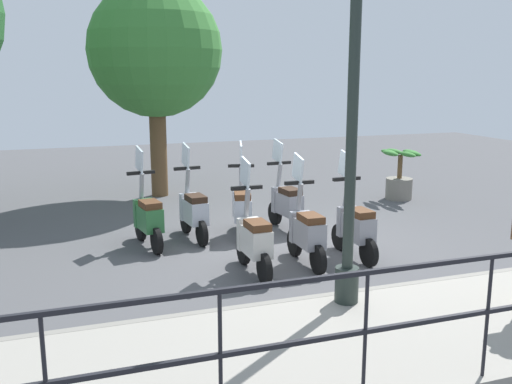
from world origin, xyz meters
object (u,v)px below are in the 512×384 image
Objects in this scene: scooter_far_3 at (148,217)px; scooter_far_1 at (242,207)px; scooter_near_1 at (306,232)px; scooter_far_0 at (286,203)px; scooter_near_2 at (254,239)px; scooter_far_2 at (193,210)px; lamp_post_near at (352,134)px; potted_palm at (399,179)px; scooter_near_0 at (355,226)px; tree_distant at (155,51)px.

scooter_far_1 is at bearing -93.25° from scooter_far_3.
scooter_near_1 is 1.00× the size of scooter_far_0.
scooter_near_2 is 1.00× the size of scooter_far_2.
lamp_post_near is 6.54m from potted_palm.
scooter_far_1 and scooter_far_2 have the same top height.
scooter_far_1 is (3.41, 0.13, -1.54)m from lamp_post_near.
scooter_near_2 is at bearing 141.05° from scooter_far_0.
scooter_far_1 is (1.71, 0.40, 0.00)m from scooter_near_1.
scooter_far_3 is at bearing 98.66° from scooter_far_2.
scooter_near_0 is 1.61m from scooter_near_2.
potted_palm is 4.34m from scooter_far_1.
lamp_post_near is at bearing 141.95° from potted_palm.
scooter_far_2 is (3.45, 0.94, -1.54)m from lamp_post_near.
scooter_near_2 is 1.00× the size of scooter_far_3.
lamp_post_near is 2.75× the size of scooter_near_0.
tree_distant is 4.44m from scooter_far_2.
scooter_far_2 is (0.04, 0.81, 0.00)m from scooter_far_1.
lamp_post_near reaches higher than scooter_far_1.
lamp_post_near reaches higher than scooter_near_0.
potted_palm is 0.69× the size of scooter_far_3.
scooter_far_0 is (1.78, -0.42, 0.00)m from scooter_near_1.
scooter_near_2 reaches higher than potted_palm.
tree_distant reaches higher than scooter_near_1.
scooter_near_0 is 1.00× the size of scooter_far_2.
scooter_far_0 is (3.47, -0.68, -1.54)m from lamp_post_near.
scooter_near_0 is at bearing -173.66° from scooter_far_0.
scooter_near_0 is 1.00× the size of scooter_near_1.
potted_palm is at bearing -70.53° from scooter_far_0.
scooter_far_1 is (-1.58, 4.04, 0.04)m from potted_palm.
scooter_near_1 reaches higher than potted_palm.
tree_distant is 6.06m from scooter_near_1.
scooter_far_0 is at bearing -70.85° from scooter_far_1.
tree_distant reaches higher than scooter_far_2.
scooter_far_0 is (-1.52, 3.23, 0.04)m from potted_palm.
scooter_near_2 is at bearing -173.42° from scooter_far_2.
scooter_near_2 is at bearing -154.06° from scooter_far_3.
scooter_near_0 is (-3.25, 2.86, 0.04)m from potted_palm.
tree_distant is at bearing 2.46° from scooter_near_2.
scooter_far_0 is at bearing -94.70° from scooter_far_2.
scooter_near_1 is 1.00× the size of scooter_far_3.
scooter_far_1 is 1.00× the size of scooter_far_3.
lamp_post_near is 2.75× the size of scooter_far_3.
scooter_far_3 is at bearing 59.72° from scooter_near_0.
scooter_near_2 is at bearing 94.07° from scooter_near_0.
scooter_far_1 is (-3.62, -0.75, -2.62)m from tree_distant.
lamp_post_near is 2.75× the size of scooter_far_2.
scooter_far_1 is at bearing 33.89° from scooter_near_0.
lamp_post_near is 2.75× the size of scooter_near_2.
scooter_near_0 is 2.63m from scooter_far_2.
potted_palm is 3.57m from scooter_far_0.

